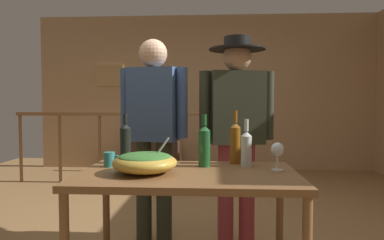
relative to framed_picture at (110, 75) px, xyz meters
name	(u,v)px	position (x,y,z in m)	size (l,w,h in m)	color
ground_plane	(198,231)	(1.69, -2.96, -1.64)	(7.86, 7.86, 0.00)	olive
back_wall	(206,93)	(1.69, 0.06, -0.31)	(5.86, 0.10, 2.67)	tan
framed_picture	(110,75)	(0.00, 0.00, 0.00)	(0.49, 0.03, 0.38)	tan
stair_railing	(153,137)	(0.97, -1.16, -0.97)	(3.04, 0.10, 1.08)	brown
tv_console	(152,156)	(0.80, -0.29, -1.37)	(0.90, 0.40, 0.54)	#38281E
flat_screen_tv	(152,124)	(0.80, -0.32, -0.84)	(0.64, 0.12, 0.46)	black
serving_table	(188,184)	(1.67, -3.99, -0.97)	(1.32, 0.79, 0.75)	brown
salad_bowl	(145,161)	(1.41, -4.04, -0.82)	(0.39, 0.39, 0.22)	gold
wine_glass	(277,151)	(2.22, -3.90, -0.77)	(0.08, 0.08, 0.17)	silver
wine_bottle_dark	(125,142)	(1.21, -3.70, -0.75)	(0.08, 0.08, 0.34)	black
wine_bottle_amber	(235,142)	(1.97, -3.68, -0.74)	(0.07, 0.07, 0.37)	brown
wine_bottle_green	(204,145)	(1.76, -3.80, -0.75)	(0.08, 0.08, 0.34)	#1E5628
wine_bottle_clear	(246,148)	(2.04, -3.78, -0.77)	(0.07, 0.07, 0.31)	silver
mug_teal	(110,159)	(1.14, -3.84, -0.84)	(0.11, 0.07, 0.10)	teal
person_standing_left	(153,122)	(1.33, -3.21, -0.64)	(0.58, 0.29, 1.69)	#2D3323
person_standing_right	(237,120)	(2.01, -3.21, -0.61)	(0.61, 0.46, 1.70)	#9E3842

